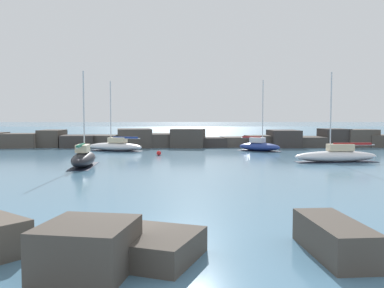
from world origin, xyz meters
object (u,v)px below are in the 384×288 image
(sailboat_moored_0, at_px, (115,146))
(sailboat_moored_4, at_px, (84,158))
(sailboat_moored_3, at_px, (259,146))
(mooring_buoy_orange_near, at_px, (159,153))
(sailboat_moored_2, at_px, (337,155))

(sailboat_moored_0, bearing_deg, sailboat_moored_4, -89.84)
(sailboat_moored_3, height_order, mooring_buoy_orange_near, sailboat_moored_3)
(sailboat_moored_2, xyz_separation_m, mooring_buoy_orange_near, (-17.13, 6.87, -0.37))
(sailboat_moored_4, relative_size, mooring_buoy_orange_near, 11.37)
(sailboat_moored_2, distance_m, sailboat_moored_3, 13.84)
(sailboat_moored_2, distance_m, sailboat_moored_4, 23.12)
(sailboat_moored_3, bearing_deg, sailboat_moored_2, -68.37)
(sailboat_moored_3, bearing_deg, sailboat_moored_0, 179.35)
(sailboat_moored_2, distance_m, mooring_buoy_orange_near, 18.46)
(sailboat_moored_2, bearing_deg, mooring_buoy_orange_near, 158.15)
(sailboat_moored_2, height_order, sailboat_moored_4, sailboat_moored_2)
(sailboat_moored_0, xyz_separation_m, sailboat_moored_3, (17.82, -0.20, 0.00))
(mooring_buoy_orange_near, bearing_deg, sailboat_moored_0, 133.08)
(sailboat_moored_0, distance_m, mooring_buoy_orange_near, 8.49)
(mooring_buoy_orange_near, bearing_deg, sailboat_moored_2, -21.85)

